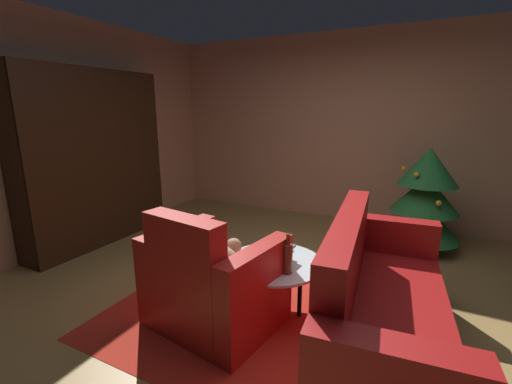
{
  "coord_description": "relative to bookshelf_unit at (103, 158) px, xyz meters",
  "views": [
    {
      "loc": [
        0.98,
        -2.46,
        1.65
      ],
      "look_at": [
        -0.34,
        0.16,
        0.93
      ],
      "focal_mm": 23.98,
      "sensor_mm": 36.0,
      "label": 1
    }
  ],
  "objects": [
    {
      "name": "wall_left",
      "position": [
        -0.26,
        -0.46,
        0.3
      ],
      "size": [
        0.06,
        5.33,
        2.7
      ],
      "primitive_type": "cube",
      "color": "tan",
      "rests_on": "ground"
    },
    {
      "name": "decorated_tree",
      "position": [
        3.63,
        1.43,
        -0.42
      ],
      "size": [
        0.84,
        0.84,
        1.21
      ],
      "color": "brown",
      "rests_on": "ground"
    },
    {
      "name": "coffee_table",
      "position": [
        2.59,
        -0.58,
        -0.64
      ],
      "size": [
        0.8,
        0.8,
        0.45
      ],
      "color": "black",
      "rests_on": "ground"
    },
    {
      "name": "wall_back",
      "position": [
        2.63,
        2.18,
        0.3
      ],
      "size": [
        5.83,
        0.06,
        2.7
      ],
      "primitive_type": "cube",
      "color": "tan",
      "rests_on": "ground"
    },
    {
      "name": "bottle_on_table",
      "position": [
        2.76,
        -0.72,
        -0.48
      ],
      "size": [
        0.07,
        0.07,
        0.31
      ],
      "color": "#59301E",
      "rests_on": "coffee_table"
    },
    {
      "name": "ground_plane",
      "position": [
        2.63,
        -0.46,
        -1.05
      ],
      "size": [
        6.85,
        6.85,
        0.0
      ],
      "primitive_type": "plane",
      "color": "olive"
    },
    {
      "name": "area_rug",
      "position": [
        2.59,
        -0.6,
        -1.05
      ],
      "size": [
        2.52,
        2.07,
        0.01
      ],
      "primitive_type": "cube",
      "color": "#A32418",
      "rests_on": "ground"
    },
    {
      "name": "book_stack_on_table",
      "position": [
        2.62,
        -0.53,
        -0.54
      ],
      "size": [
        0.22,
        0.18,
        0.13
      ],
      "color": "gray",
      "rests_on": "coffee_table"
    },
    {
      "name": "couch_red",
      "position": [
        3.43,
        -0.72,
        -0.73
      ],
      "size": [
        0.93,
        1.97,
        0.96
      ],
      "color": "maroon",
      "rests_on": "ground"
    },
    {
      "name": "bookshelf_unit",
      "position": [
        0.0,
        0.0,
        0.0
      ],
      "size": [
        0.38,
        1.85,
        2.1
      ],
      "color": "black",
      "rests_on": "ground"
    },
    {
      "name": "armchair_red",
      "position": [
        2.23,
        -0.95,
        -0.72
      ],
      "size": [
        1.03,
        0.89,
        0.94
      ],
      "color": "maroon",
      "rests_on": "ground"
    }
  ]
}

